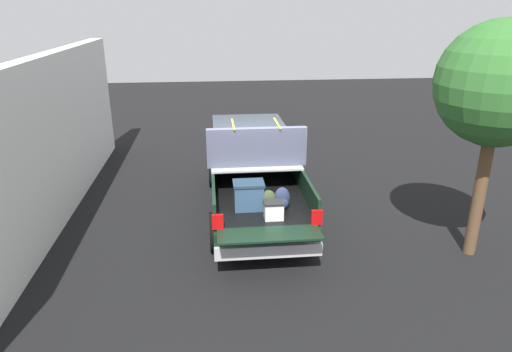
{
  "coord_description": "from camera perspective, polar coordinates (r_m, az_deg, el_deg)",
  "views": [
    {
      "loc": [
        -9.81,
        0.95,
        4.56
      ],
      "look_at": [
        -0.6,
        0.0,
        1.1
      ],
      "focal_mm": 32.01,
      "sensor_mm": 36.0,
      "label": 1
    }
  ],
  "objects": [
    {
      "name": "ground_plane",
      "position": [
        10.86,
        -0.33,
        -4.34
      ],
      "size": [
        40.0,
        40.0,
        0.0
      ],
      "primitive_type": "plane",
      "color": "black"
    },
    {
      "name": "pickup_truck",
      "position": [
        10.81,
        -0.52,
        0.98
      ],
      "size": [
        6.05,
        2.08,
        2.23
      ],
      "color": "black",
      "rests_on": "ground_plane"
    },
    {
      "name": "building_facade",
      "position": [
        10.73,
        -24.49,
        3.74
      ],
      "size": [
        11.21,
        0.36,
        3.61
      ],
      "primitive_type": "cube",
      "color": "white",
      "rests_on": "ground_plane"
    },
    {
      "name": "tree_background",
      "position": [
        9.03,
        28.14,
        9.97
      ],
      "size": [
        2.19,
        2.19,
        4.4
      ],
      "color": "brown",
      "rests_on": "ground_plane"
    }
  ]
}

